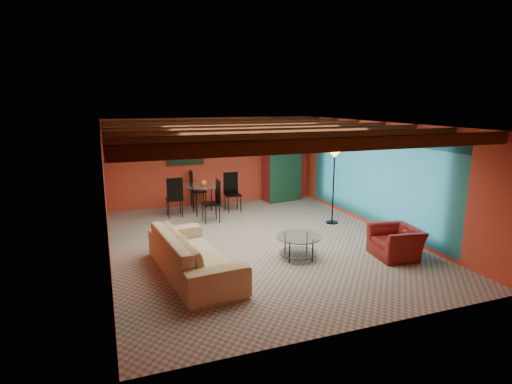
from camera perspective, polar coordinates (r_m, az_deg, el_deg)
name	(u,v)px	position (r m, az deg, el deg)	size (l,w,h in m)	color
room	(257,139)	(9.27, 0.19, 7.22)	(6.52, 8.01, 2.71)	gray
sofa	(194,254)	(7.93, -8.55, -8.34)	(2.79, 1.09, 0.82)	tan
armchair	(396,242)	(9.19, 18.62, -6.53)	(0.98, 0.86, 0.64)	maroon
coffee_table	(298,247)	(8.72, 5.85, -7.50)	(0.94, 0.94, 0.48)	silver
dining_table	(204,194)	(12.01, -7.14, -0.31)	(2.21, 2.21, 1.15)	silver
armoire	(282,169)	(13.56, 3.59, 3.22)	(1.19, 0.58, 2.08)	maroon
floor_lamp	(333,186)	(11.10, 10.56, 0.75)	(0.41, 0.41, 1.99)	black
ceiling_fan	(259,140)	(9.17, 0.44, 7.15)	(1.50, 1.50, 0.44)	#472614
painting	(185,153)	(12.81, -9.70, 5.28)	(1.05, 0.03, 0.65)	black
potted_plant	(283,128)	(13.42, 3.67, 8.72)	(0.47, 0.41, 0.53)	#26661E
vase	(203,171)	(11.88, -7.22, 2.85)	(0.18, 0.18, 0.19)	orange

